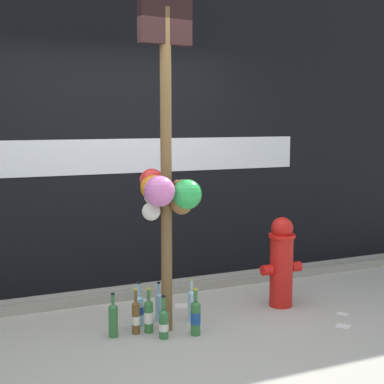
# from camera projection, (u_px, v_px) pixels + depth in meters

# --- Properties ---
(ground_plane) EXTENTS (14.00, 14.00, 0.00)m
(ground_plane) POSITION_uv_depth(u_px,v_px,m) (171.00, 340.00, 4.39)
(ground_plane) COLOR #ADA899
(building_wall) EXTENTS (10.00, 0.21, 3.28)m
(building_wall) POSITION_uv_depth(u_px,v_px,m) (112.00, 128.00, 5.68)
(building_wall) COLOR black
(building_wall) RESTS_ON ground_plane
(curb_strip) EXTENTS (8.00, 0.12, 0.08)m
(curb_strip) POSITION_uv_depth(u_px,v_px,m) (130.00, 294.00, 5.39)
(curb_strip) COLOR gray
(curb_strip) RESTS_ON ground_plane
(memorial_post) EXTENTS (0.48, 0.54, 2.66)m
(memorial_post) POSITION_uv_depth(u_px,v_px,m) (166.00, 164.00, 4.37)
(memorial_post) COLOR brown
(memorial_post) RESTS_ON ground_plane
(fire_hydrant) EXTENTS (0.41, 0.25, 0.84)m
(fire_hydrant) POSITION_uv_depth(u_px,v_px,m) (281.00, 261.00, 5.13)
(fire_hydrant) COLOR red
(fire_hydrant) RESTS_ON ground_plane
(bottle_0) EXTENTS (0.08, 0.08, 0.38)m
(bottle_0) POSITION_uv_depth(u_px,v_px,m) (139.00, 309.00, 4.66)
(bottle_0) COLOR #93CCE0
(bottle_0) RESTS_ON ground_plane
(bottle_1) EXTENTS (0.08, 0.08, 0.39)m
(bottle_1) POSITION_uv_depth(u_px,v_px,m) (196.00, 317.00, 4.47)
(bottle_1) COLOR #337038
(bottle_1) RESTS_ON ground_plane
(bottle_2) EXTENTS (0.07, 0.07, 0.36)m
(bottle_2) POSITION_uv_depth(u_px,v_px,m) (113.00, 319.00, 4.43)
(bottle_2) COLOR #337038
(bottle_2) RESTS_ON ground_plane
(bottle_3) EXTENTS (0.06, 0.06, 0.37)m
(bottle_3) POSITION_uv_depth(u_px,v_px,m) (191.00, 304.00, 4.78)
(bottle_3) COLOR #B2DBEA
(bottle_3) RESTS_ON ground_plane
(bottle_4) EXTENTS (0.07, 0.07, 0.38)m
(bottle_4) POSITION_uv_depth(u_px,v_px,m) (136.00, 317.00, 4.50)
(bottle_4) COLOR brown
(bottle_4) RESTS_ON ground_plane
(bottle_5) EXTENTS (0.08, 0.08, 0.35)m
(bottle_5) POSITION_uv_depth(u_px,v_px,m) (164.00, 323.00, 4.40)
(bottle_5) COLOR #337038
(bottle_5) RESTS_ON ground_plane
(bottle_6) EXTENTS (0.06, 0.06, 0.34)m
(bottle_6) POSITION_uv_depth(u_px,v_px,m) (159.00, 305.00, 4.78)
(bottle_6) COLOR #93CCE0
(bottle_6) RESTS_ON ground_plane
(bottle_7) EXTENTS (0.08, 0.08, 0.37)m
(bottle_7) POSITION_uv_depth(u_px,v_px,m) (149.00, 315.00, 4.52)
(bottle_7) COLOR #337038
(bottle_7) RESTS_ON ground_plane
(litter_0) EXTENTS (0.16, 0.16, 0.01)m
(litter_0) POSITION_uv_depth(u_px,v_px,m) (343.00, 326.00, 4.67)
(litter_0) COLOR silver
(litter_0) RESTS_ON ground_plane
(litter_1) EXTENTS (0.12, 0.13, 0.01)m
(litter_1) POSITION_uv_depth(u_px,v_px,m) (342.00, 314.00, 4.96)
(litter_1) COLOR silver
(litter_1) RESTS_ON ground_plane
(litter_2) EXTENTS (0.13, 0.13, 0.01)m
(litter_2) POSITION_uv_depth(u_px,v_px,m) (3.00, 311.00, 5.03)
(litter_2) COLOR tan
(litter_2) RESTS_ON ground_plane
(litter_3) EXTENTS (0.15, 0.16, 0.01)m
(litter_3) POSITION_uv_depth(u_px,v_px,m) (181.00, 305.00, 5.18)
(litter_3) COLOR silver
(litter_3) RESTS_ON ground_plane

